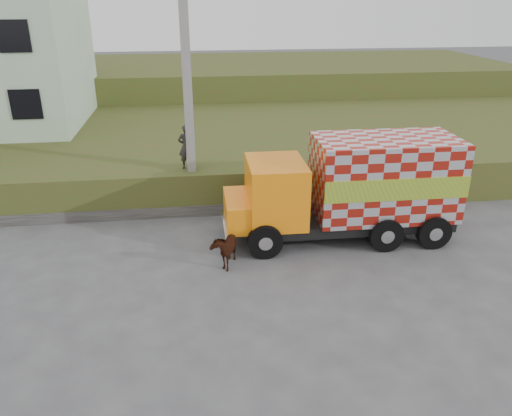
{
  "coord_description": "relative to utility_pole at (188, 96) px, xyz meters",
  "views": [
    {
      "loc": [
        -0.91,
        -12.09,
        7.18
      ],
      "look_at": [
        0.85,
        1.46,
        1.3
      ],
      "focal_mm": 35.0,
      "sensor_mm": 36.0,
      "label": 1
    }
  ],
  "objects": [
    {
      "name": "embankment_far",
      "position": [
        1.0,
        17.4,
        -2.58
      ],
      "size": [
        40.0,
        12.0,
        3.0
      ],
      "primitive_type": "cube",
      "color": "#3B531B",
      "rests_on": "ground"
    },
    {
      "name": "ground",
      "position": [
        1.0,
        -4.6,
        -4.08
      ],
      "size": [
        120.0,
        120.0,
        0.0
      ],
      "primitive_type": "plane",
      "color": "#474749",
      "rests_on": "ground"
    },
    {
      "name": "retaining_strip",
      "position": [
        -1.0,
        -0.4,
        -3.88
      ],
      "size": [
        16.0,
        0.5,
        0.4
      ],
      "primitive_type": "cube",
      "color": "#595651",
      "rests_on": "ground"
    },
    {
      "name": "utility_pole",
      "position": [
        0.0,
        0.0,
        0.0
      ],
      "size": [
        1.2,
        0.3,
        8.0
      ],
      "color": "gray",
      "rests_on": "ground"
    },
    {
      "name": "embankment",
      "position": [
        1.0,
        5.4,
        -3.33
      ],
      "size": [
        40.0,
        12.0,
        1.5
      ],
      "primitive_type": "cube",
      "color": "#3B531B",
      "rests_on": "ground"
    },
    {
      "name": "cow",
      "position": [
        0.84,
        -4.08,
        -3.54
      ],
      "size": [
        0.93,
        1.38,
        1.07
      ],
      "primitive_type": "imported",
      "rotation": [
        0.0,
        0.0,
        -0.31
      ],
      "color": "black",
      "rests_on": "ground"
    },
    {
      "name": "cargo_truck",
      "position": [
        4.94,
        -2.77,
        -2.43
      ],
      "size": [
        7.2,
        2.56,
        3.2
      ],
      "rotation": [
        0.0,
        0.0,
        -0.01
      ],
      "color": "black",
      "rests_on": "ground"
    },
    {
      "name": "pedestrian",
      "position": [
        -0.15,
        0.29,
        -1.79
      ],
      "size": [
        0.63,
        0.47,
        1.57
      ],
      "primitive_type": "imported",
      "rotation": [
        0.0,
        0.0,
        3.31
      ],
      "color": "#2E2B29",
      "rests_on": "embankment"
    }
  ]
}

